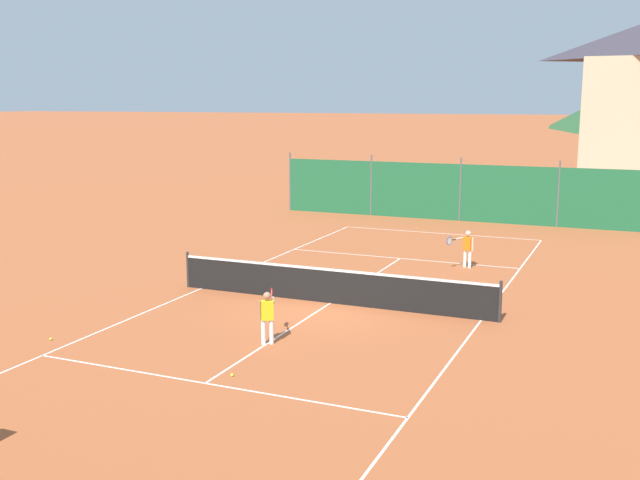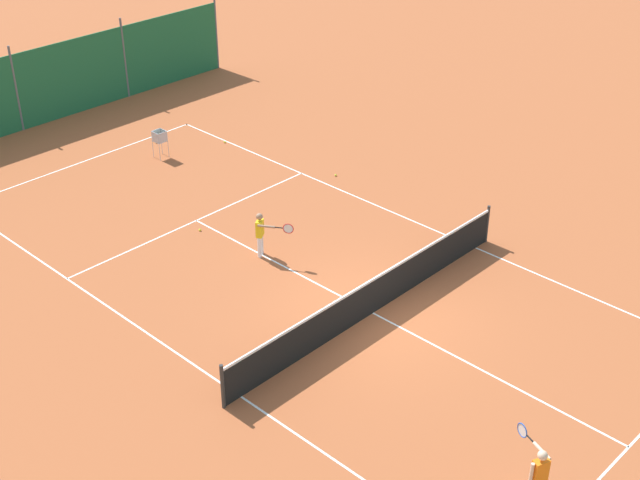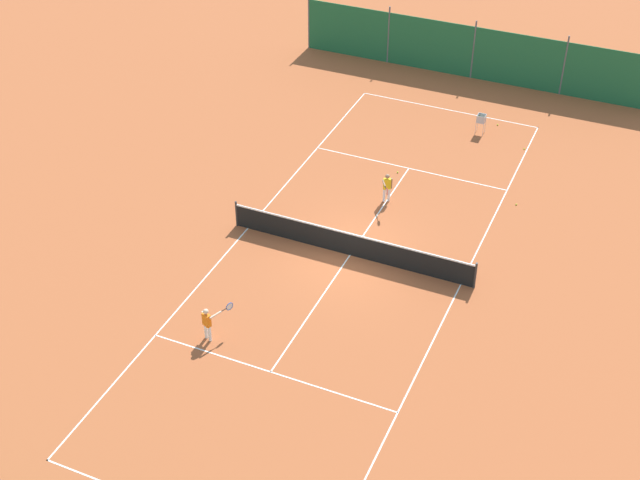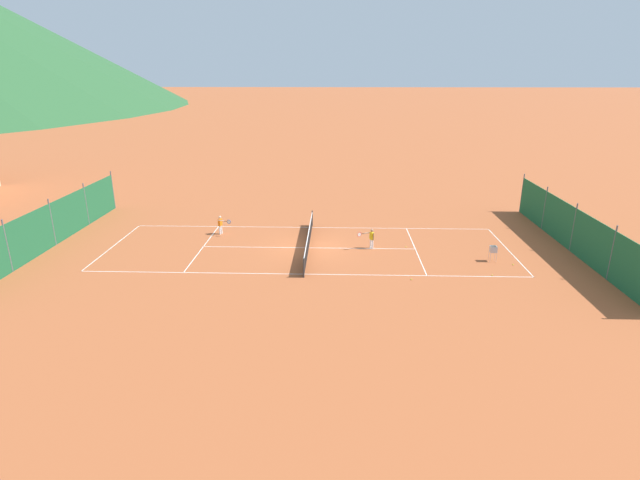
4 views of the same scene
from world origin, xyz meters
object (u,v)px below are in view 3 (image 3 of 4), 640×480
object	(u,v)px
player_far_service	(208,321)
tennis_ball_mid_court	(498,125)
tennis_net	(350,244)
player_near_baseline	(387,186)
tennis_ball_alley_right	(398,172)
ball_hopper	(481,120)
tennis_ball_by_net_left	(524,149)
tennis_ball_alley_left	(516,204)

from	to	relation	value
player_far_service	tennis_ball_mid_court	size ratio (longest dim) A/B	18.76
tennis_net	player_far_service	bearing A→B (deg)	67.33
player_near_baseline	tennis_ball_alley_right	bearing A→B (deg)	-82.04
tennis_ball_alley_right	ball_hopper	size ratio (longest dim) A/B	0.07
player_near_baseline	ball_hopper	bearing A→B (deg)	-105.73
player_far_service	player_near_baseline	bearing A→B (deg)	-104.28
player_far_service	tennis_ball_by_net_left	bearing A→B (deg)	-112.33
player_near_baseline	tennis_ball_alley_right	world-z (taller)	player_near_baseline
player_far_service	tennis_ball_alley_right	world-z (taller)	player_far_service
player_near_baseline	player_far_service	size ratio (longest dim) A/B	0.98
tennis_ball_alley_left	tennis_ball_by_net_left	world-z (taller)	same
tennis_net	ball_hopper	xyz separation A→B (m)	(-1.88, -10.40, 0.16)
tennis_net	tennis_ball_mid_court	world-z (taller)	tennis_net
tennis_net	player_near_baseline	size ratio (longest dim) A/B	7.56
player_near_baseline	tennis_ball_mid_court	distance (m)	8.05
tennis_ball_alley_right	tennis_ball_mid_court	size ratio (longest dim) A/B	1.00
tennis_ball_alley_right	tennis_ball_by_net_left	bearing A→B (deg)	-137.55
tennis_ball_alley_left	tennis_ball_mid_court	bearing A→B (deg)	-68.89
tennis_net	tennis_ball_by_net_left	world-z (taller)	tennis_net
tennis_net	tennis_ball_mid_court	size ratio (longest dim) A/B	139.09
tennis_ball_alley_left	tennis_ball_mid_court	xyz separation A→B (m)	(2.27, -5.87, 0.00)
tennis_ball_by_net_left	tennis_ball_alley_right	distance (m)	5.81
player_far_service	tennis_ball_by_net_left	size ratio (longest dim) A/B	18.76
tennis_ball_alley_left	tennis_ball_by_net_left	xyz separation A→B (m)	(0.70, -4.28, 0.00)
tennis_ball_alley_right	ball_hopper	xyz separation A→B (m)	(-2.18, -4.53, 0.62)
tennis_ball_mid_court	ball_hopper	distance (m)	1.28
player_far_service	tennis_ball_by_net_left	distance (m)	16.91
tennis_net	tennis_ball_alley_left	bearing A→B (deg)	-130.34
tennis_ball_alley_left	tennis_ball_mid_court	world-z (taller)	same
tennis_net	ball_hopper	distance (m)	10.57
tennis_ball_mid_court	tennis_ball_alley_right	bearing A→B (deg)	63.71
tennis_ball_alley_right	ball_hopper	world-z (taller)	ball_hopper
player_near_baseline	tennis_ball_by_net_left	size ratio (longest dim) A/B	18.39
player_near_baseline	tennis_ball_alley_right	distance (m)	2.27
player_far_service	tennis_ball_alley_left	distance (m)	13.41
player_far_service	tennis_ball_by_net_left	world-z (taller)	player_far_service
player_far_service	tennis_ball_alley_left	world-z (taller)	player_far_service
tennis_ball_alley_left	tennis_ball_by_net_left	bearing A→B (deg)	-80.71
tennis_ball_alley_right	ball_hopper	distance (m)	5.06
tennis_ball_mid_court	ball_hopper	bearing A→B (deg)	61.11
tennis_ball_alley_right	tennis_ball_mid_court	world-z (taller)	same
player_near_baseline	tennis_ball_by_net_left	distance (m)	7.29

